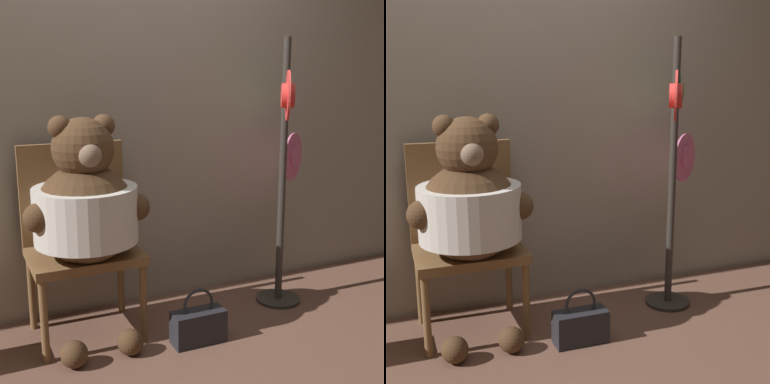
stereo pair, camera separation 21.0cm
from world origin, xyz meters
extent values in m
plane|color=brown|center=(0.00, 0.00, 0.00)|extent=(14.00, 14.00, 0.00)
cube|color=gray|center=(0.00, 0.66, 1.13)|extent=(8.00, 0.10, 2.25)
cylinder|color=brown|center=(-0.54, 0.08, 0.22)|extent=(0.04, 0.04, 0.44)
cylinder|color=brown|center=(-0.01, 0.08, 0.22)|extent=(0.04, 0.04, 0.44)
cylinder|color=brown|center=(-0.54, 0.49, 0.22)|extent=(0.04, 0.04, 0.44)
cylinder|color=brown|center=(-0.01, 0.49, 0.22)|extent=(0.04, 0.04, 0.44)
cube|color=brown|center=(-0.27, 0.29, 0.46)|extent=(0.58, 0.46, 0.05)
cube|color=brown|center=(-0.27, 0.50, 0.77)|extent=(0.58, 0.04, 0.56)
sphere|color=#4C331E|center=(-0.27, 0.22, 0.71)|extent=(0.53, 0.53, 0.53)
cylinder|color=silver|center=(-0.27, 0.22, 0.71)|extent=(0.54, 0.54, 0.29)
sphere|color=#4C331E|center=(-0.27, 0.22, 1.06)|extent=(0.32, 0.32, 0.32)
sphere|color=#4C331E|center=(-0.38, 0.22, 1.17)|extent=(0.12, 0.12, 0.12)
sphere|color=#4C331E|center=(-0.16, 0.22, 1.17)|extent=(0.12, 0.12, 0.12)
sphere|color=#7A604C|center=(-0.27, 0.08, 1.04)|extent=(0.12, 0.12, 0.12)
sphere|color=#4C331E|center=(-0.52, 0.15, 0.74)|extent=(0.15, 0.15, 0.15)
sphere|color=#4C331E|center=(-0.02, 0.15, 0.74)|extent=(0.15, 0.15, 0.15)
sphere|color=#4C331E|center=(-0.42, -0.02, 0.07)|extent=(0.14, 0.14, 0.14)
sphere|color=#4C331E|center=(-0.12, -0.02, 0.07)|extent=(0.14, 0.14, 0.14)
cylinder|color=#332D28|center=(0.95, 0.22, 0.01)|extent=(0.28, 0.28, 0.02)
cylinder|color=#332D28|center=(0.95, 0.22, 0.82)|extent=(0.04, 0.04, 1.63)
cylinder|color=red|center=(0.85, 0.06, 1.31)|extent=(0.15, 0.25, 0.28)
cylinder|color=red|center=(0.85, 0.06, 1.31)|extent=(0.13, 0.15, 0.13)
cylinder|color=#D16693|center=(1.09, 0.31, 0.91)|extent=(0.25, 0.18, 0.30)
cylinder|color=#D16693|center=(1.09, 0.31, 0.91)|extent=(0.15, 0.12, 0.14)
cylinder|color=#3D9351|center=(1.02, 0.32, 1.31)|extent=(0.15, 0.19, 0.23)
cylinder|color=#3D9351|center=(1.02, 0.32, 1.31)|extent=(0.11, 0.12, 0.11)
cube|color=#232328|center=(0.25, -0.06, 0.09)|extent=(0.29, 0.13, 0.18)
torus|color=#232328|center=(0.25, -0.06, 0.22)|extent=(0.18, 0.02, 0.18)
camera|label=1|loc=(-0.90, -2.45, 1.44)|focal=50.00mm
camera|label=2|loc=(-0.70, -2.53, 1.44)|focal=50.00mm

